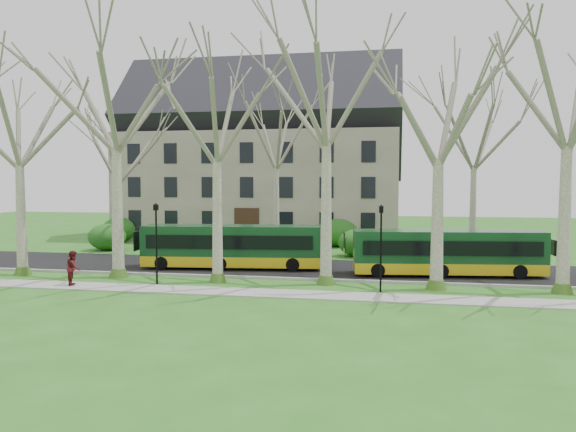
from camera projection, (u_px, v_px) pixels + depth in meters
The scene contains 12 objects.
ground at pixel (269, 284), 30.35m from camera, with size 120.00×120.00×0.00m, color #2C661D.
sidewalk at pixel (258, 293), 27.89m from camera, with size 70.00×2.00×0.06m, color gray.
road at pixel (288, 268), 35.74m from camera, with size 80.00×8.00×0.06m, color black.
curb at pixel (274, 278), 31.81m from camera, with size 80.00×0.25×0.14m, color #A5A39E.
building at pixel (262, 155), 54.48m from camera, with size 26.50×12.20×16.00m.
tree_row_verge at pixel (270, 155), 30.19m from camera, with size 49.00×7.00×14.00m.
tree_row_far at pixel (284, 175), 41.00m from camera, with size 33.00×7.00×12.00m.
lamp_row at pixel (264, 239), 29.20m from camera, with size 36.22×0.22×4.30m.
hedges at pixel (250, 238), 44.88m from camera, with size 30.60×8.60×2.00m.
bus_lead at pixel (232, 246), 35.48m from camera, with size 11.19×2.33×2.80m, color #113C1C, non-canonical shape.
bus_follow at pixel (447, 252), 32.78m from camera, with size 10.88×2.27×2.72m, color #113C1C, non-canonical shape.
pedestrian_b at pixel (73, 268), 29.81m from camera, with size 0.89×0.69×1.82m, color #561317.
Camera 1 is at (6.60, -29.33, 5.64)m, focal length 35.00 mm.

